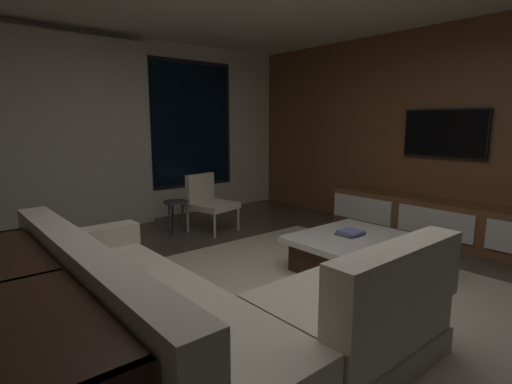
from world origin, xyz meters
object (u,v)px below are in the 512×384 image
book_stack_on_coffee_table (350,233)px  accent_chair_near_window (208,200)px  coffee_table (360,255)px  side_stool (175,207)px  media_console (446,223)px  sectional_couch (197,316)px  mounted_tv (444,133)px  console_table_behind_couch (27,339)px

book_stack_on_coffee_table → accent_chair_near_window: accent_chair_near_window is taller
coffee_table → side_stool: side_stool is taller
coffee_table → accent_chair_near_window: accent_chair_near_window is taller
book_stack_on_coffee_table → media_console: bearing=-8.1°
coffee_table → side_stool: size_ratio=2.52×
sectional_couch → mounted_tv: (3.85, 0.32, 1.06)m
sectional_couch → mounted_tv: 4.01m
coffee_table → console_table_behind_couch: 2.93m
mounted_tv → coffee_table: bearing=-176.7°
accent_chair_near_window → sectional_couch: bearing=-124.7°
mounted_tv → console_table_behind_couch: size_ratio=0.50×
accent_chair_near_window → media_console: 3.09m
coffee_table → book_stack_on_coffee_table: 0.24m
book_stack_on_coffee_table → accent_chair_near_window: (-0.28, 2.18, 0.05)m
side_stool → console_table_behind_couch: bearing=-131.5°
sectional_couch → mounted_tv: bearing=4.7°
mounted_tv → console_table_behind_couch: mounted_tv is taller
book_stack_on_coffee_table → console_table_behind_couch: console_table_behind_couch is taller
accent_chair_near_window → console_table_behind_couch: accent_chair_near_window is taller
coffee_table → media_console: media_console is taller
console_table_behind_couch → coffee_table: bearing=1.6°
coffee_table → console_table_behind_couch: bearing=-178.4°
media_console → accent_chair_near_window: bearing=128.4°
side_stool → accent_chair_near_window: bearing=-11.9°
accent_chair_near_window → side_stool: size_ratio=1.70×
side_stool → mounted_tv: bearing=-42.2°
book_stack_on_coffee_table → mounted_tv: (1.82, -0.04, 0.97)m
sectional_couch → console_table_behind_couch: sectional_couch is taller
coffee_table → accent_chair_near_window: size_ratio=1.49×
book_stack_on_coffee_table → accent_chair_near_window: size_ratio=0.35×
sectional_couch → accent_chair_near_window: bearing=55.3°
sectional_couch → side_stool: 2.93m
coffee_table → console_table_behind_couch: console_table_behind_couch is taller
sectional_couch → coffee_table: bearing=5.9°
side_stool → media_console: 3.45m
book_stack_on_coffee_table → side_stool: size_ratio=0.59×
coffee_table → side_stool: (-0.71, 2.42, 0.19)m
side_stool → sectional_couch: bearing=-116.3°
sectional_couch → console_table_behind_couch: bearing=172.0°
accent_chair_near_window → mounted_tv: size_ratio=0.74×
book_stack_on_coffee_table → console_table_behind_couch: bearing=-175.6°
coffee_table → accent_chair_near_window: 2.35m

